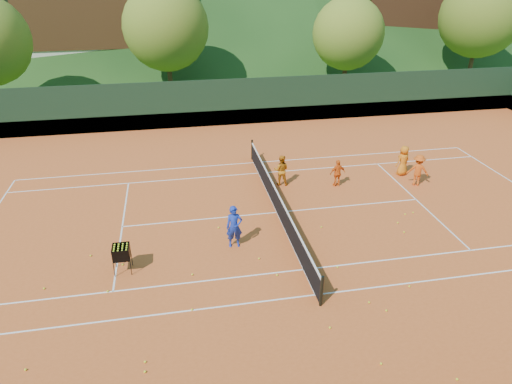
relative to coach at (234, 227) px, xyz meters
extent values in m
plane|color=#2B5319|center=(2.14, 2.20, -0.85)|extent=(400.00, 400.00, 0.00)
cube|color=#C1501F|center=(2.14, 2.20, -0.84)|extent=(40.00, 24.00, 0.02)
imported|color=#182E9F|center=(0.00, 0.00, 0.00)|extent=(0.61, 0.41, 1.66)
imported|color=#CC7012|center=(2.94, 4.86, -0.09)|extent=(0.85, 0.75, 1.47)
imported|color=orange|center=(5.51, 4.21, -0.17)|extent=(0.80, 0.39, 1.31)
imported|color=orange|center=(9.14, 4.84, -0.07)|extent=(0.85, 0.69, 1.51)
imported|color=#D45012|center=(9.27, 3.61, -0.06)|extent=(1.14, 0.93, 1.53)
sphere|color=#DDF028|center=(5.28, -3.49, -0.79)|extent=(0.07, 0.07, 0.07)
sphere|color=#DDF028|center=(-4.05, -0.51, -0.79)|extent=(0.07, 0.07, 0.07)
sphere|color=#DDF028|center=(-6.21, -4.80, -0.79)|extent=(0.07, 0.07, 0.07)
sphere|color=#DDF028|center=(2.47, 1.22, -0.79)|extent=(0.07, 0.07, 0.07)
sphere|color=#DDF028|center=(-0.46, 1.35, -0.79)|extent=(0.07, 0.07, 0.07)
sphere|color=#DDF028|center=(2.99, -6.33, -0.79)|extent=(0.07, 0.07, 0.07)
sphere|color=#DDF028|center=(-6.47, -1.39, -0.79)|extent=(0.07, 0.07, 0.07)
sphere|color=#DDF028|center=(-5.23, 0.27, -0.79)|extent=(0.07, 0.07, 0.07)
sphere|color=#DDF028|center=(-3.14, -5.45, -0.79)|extent=(0.07, 0.07, 0.07)
sphere|color=#DDF028|center=(6.68, -0.34, -0.79)|extent=(0.07, 0.07, 0.07)
sphere|color=#DDF028|center=(-3.15, -5.12, -0.79)|extent=(0.07, 0.07, 0.07)
sphere|color=#DDF028|center=(2.10, -4.81, -0.79)|extent=(0.07, 0.07, 0.07)
sphere|color=#DDF028|center=(0.73, -1.04, -0.79)|extent=(0.07, 0.07, 0.07)
sphere|color=#DDF028|center=(1.15, -2.10, -0.79)|extent=(0.07, 0.07, 0.07)
sphere|color=#DDF028|center=(7.40, 0.99, -0.79)|extent=(0.07, 0.07, 0.07)
sphere|color=#DDF028|center=(-1.80, -3.30, -0.79)|extent=(0.07, 0.07, 0.07)
sphere|color=#DDF028|center=(4.68, -7.16, -0.79)|extent=(0.07, 0.07, 0.07)
sphere|color=#DDF028|center=(3.60, 0.63, -0.79)|extent=(0.07, 0.07, 0.07)
sphere|color=#DDF028|center=(-4.42, -1.92, -0.79)|extent=(0.07, 0.07, 0.07)
sphere|color=#DDF028|center=(3.32, -2.05, -0.79)|extent=(0.07, 0.07, 0.07)
sphere|color=#DDF028|center=(4.03, -4.43, -0.79)|extent=(0.07, 0.07, 0.07)
sphere|color=#DDF028|center=(-1.68, -1.53, -0.79)|extent=(0.07, 0.07, 0.07)
sphere|color=#DDF028|center=(7.80, 1.06, -0.79)|extent=(0.07, 0.07, 0.07)
sphere|color=#DDF028|center=(6.77, 0.39, -0.79)|extent=(0.07, 0.07, 0.07)
sphere|color=#DDF028|center=(3.66, -3.98, -0.79)|extent=(0.07, 0.07, 0.07)
cube|color=white|center=(2.14, -3.29, -0.83)|extent=(23.77, 0.06, 0.00)
cube|color=white|center=(2.14, 7.68, -0.83)|extent=(23.77, 0.06, 0.00)
cube|color=white|center=(2.14, -1.92, -0.83)|extent=(23.77, 0.06, 0.00)
cube|color=white|center=(2.14, 6.31, -0.83)|extent=(23.77, 0.06, 0.00)
cube|color=white|center=(-4.26, 2.20, -0.83)|extent=(0.06, 8.23, 0.00)
cube|color=silver|center=(8.54, 2.20, -0.83)|extent=(0.06, 8.23, 0.00)
cube|color=white|center=(2.14, 2.20, -0.83)|extent=(12.80, 0.06, 0.00)
cube|color=silver|center=(2.14, 2.20, -0.83)|extent=(0.06, 10.97, 0.00)
cube|color=black|center=(2.14, 2.20, -0.38)|extent=(0.03, 11.97, 0.90)
cube|color=white|center=(2.14, 2.20, 0.09)|extent=(0.05, 11.97, 0.06)
cylinder|color=black|center=(2.14, -3.79, -0.28)|extent=(0.10, 0.10, 1.10)
cylinder|color=black|center=(2.14, 8.18, -0.28)|extent=(0.10, 0.10, 1.10)
cube|color=black|center=(2.14, 14.20, 0.67)|extent=(40.00, 0.05, 3.00)
cube|color=#185426|center=(2.14, 14.20, -0.33)|extent=(40.40, 0.05, 1.00)
cylinder|color=black|center=(-4.25, -1.12, -0.55)|extent=(0.02, 0.02, 0.55)
cylinder|color=black|center=(-3.70, -1.12, -0.55)|extent=(0.02, 0.02, 0.55)
cylinder|color=black|center=(-4.25, -0.57, -0.55)|extent=(0.02, 0.02, 0.55)
cylinder|color=black|center=(-3.70, -0.57, -0.55)|extent=(0.02, 0.02, 0.55)
cube|color=black|center=(-3.98, -0.85, -0.28)|extent=(0.55, 0.55, 0.02)
cube|color=black|center=(-3.98, -1.12, -0.05)|extent=(0.55, 0.02, 0.45)
cube|color=black|center=(-3.98, -0.57, -0.05)|extent=(0.55, 0.02, 0.45)
cube|color=black|center=(-4.25, -0.85, -0.05)|extent=(0.02, 0.55, 0.45)
cube|color=black|center=(-3.70, -0.85, -0.05)|extent=(0.02, 0.55, 0.45)
sphere|color=#CCE526|center=(-4.18, -1.05, 0.14)|extent=(0.07, 0.07, 0.07)
sphere|color=#CCE526|center=(-4.18, -0.91, 0.14)|extent=(0.07, 0.07, 0.07)
sphere|color=#CCE526|center=(-4.18, -0.78, 0.14)|extent=(0.07, 0.07, 0.07)
sphere|color=#CCE526|center=(-4.18, -0.64, 0.14)|extent=(0.07, 0.07, 0.07)
sphere|color=#CCE526|center=(-4.05, -1.05, 0.14)|extent=(0.07, 0.07, 0.07)
sphere|color=#CCE526|center=(-4.05, -0.91, 0.14)|extent=(0.07, 0.07, 0.07)
sphere|color=#CCE526|center=(-4.05, -0.78, 0.14)|extent=(0.07, 0.07, 0.07)
sphere|color=#CCE526|center=(-4.05, -0.64, 0.14)|extent=(0.07, 0.07, 0.07)
sphere|color=#CCE526|center=(-3.91, -1.05, 0.14)|extent=(0.07, 0.07, 0.07)
sphere|color=#CCE526|center=(-3.91, -0.91, 0.14)|extent=(0.07, 0.07, 0.07)
sphere|color=#CCE526|center=(-3.91, -0.78, 0.14)|extent=(0.07, 0.07, 0.07)
sphere|color=#CCE526|center=(-3.91, -0.64, 0.14)|extent=(0.07, 0.07, 0.07)
sphere|color=#CCE526|center=(-3.77, -1.05, 0.14)|extent=(0.07, 0.07, 0.07)
sphere|color=#CCE526|center=(-3.77, -0.91, 0.14)|extent=(0.07, 0.07, 0.07)
sphere|color=#CCE526|center=(-3.77, -0.78, 0.14)|extent=(0.07, 0.07, 0.07)
sphere|color=#CCE526|center=(-3.77, -0.64, 0.14)|extent=(0.07, 0.07, 0.07)
cube|color=beige|center=(-7.86, 32.20, 0.59)|extent=(12.00, 9.00, 2.88)
cube|color=#3A2010|center=(-7.86, 32.20, 4.27)|extent=(12.24, 9.18, 4.48)
cube|color=beige|center=(8.14, 36.20, 0.41)|extent=(11.00, 8.00, 2.52)
cube|color=#381C0F|center=(8.14, 36.20, 3.63)|extent=(11.22, 8.16, 3.92)
cube|color=beige|center=(22.14, 32.20, 0.50)|extent=(10.00, 8.00, 2.70)
cube|color=#361B0E|center=(22.14, 32.20, 3.95)|extent=(10.20, 8.16, 4.20)
cylinder|color=#3E2918|center=(-1.86, 22.20, 0.59)|extent=(0.36, 0.36, 2.88)
sphere|color=#4F721E|center=(-1.86, 22.20, 4.35)|extent=(6.40, 6.40, 6.40)
cylinder|color=#42281A|center=(12.14, 21.20, 0.41)|extent=(0.36, 0.36, 2.52)
sphere|color=#52771F|center=(12.14, 21.20, 3.70)|extent=(5.60, 5.60, 5.60)
cylinder|color=#3D2618|center=(24.14, 22.20, 0.68)|extent=(0.36, 0.36, 3.06)
sphere|color=#4A6B1C|center=(24.14, 22.20, 4.68)|extent=(6.80, 6.80, 6.80)
camera|label=1|loc=(-1.87, -14.28, 8.69)|focal=32.00mm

